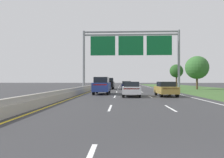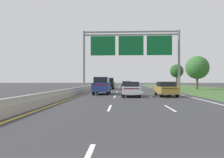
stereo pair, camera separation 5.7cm
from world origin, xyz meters
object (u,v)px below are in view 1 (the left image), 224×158
(car_white_centre_lane_sedan, at_px, (131,89))
(roadside_tree_far, at_px, (176,71))
(car_gold_right_lane_sedan, at_px, (166,89))
(pickup_truck_black, at_px, (109,84))
(roadside_tree_mid, at_px, (197,68))
(car_blue_left_lane_suv, at_px, (102,85))
(car_navy_centre_lane_sedan, at_px, (127,85))
(overhead_sign_gantry, at_px, (131,48))

(car_white_centre_lane_sedan, distance_m, roadside_tree_far, 33.34)
(car_gold_right_lane_sedan, distance_m, roadside_tree_far, 31.65)
(pickup_truck_black, distance_m, roadside_tree_mid, 17.11)
(car_gold_right_lane_sedan, xyz_separation_m, roadside_tree_far, (8.88, 30.21, 3.21))
(car_blue_left_lane_suv, distance_m, roadside_tree_far, 31.65)
(car_gold_right_lane_sedan, height_order, roadside_tree_mid, roadside_tree_mid)
(car_gold_right_lane_sedan, relative_size, car_navy_centre_lane_sedan, 0.99)
(pickup_truck_black, relative_size, car_white_centre_lane_sedan, 1.22)
(car_navy_centre_lane_sedan, distance_m, roadside_tree_mid, 13.76)
(car_blue_left_lane_suv, relative_size, car_gold_right_lane_sedan, 1.07)
(car_blue_left_lane_suv, distance_m, car_navy_centre_lane_sedan, 14.12)
(roadside_tree_mid, bearing_deg, car_gold_right_lane_sedan, -118.27)
(pickup_truck_black, bearing_deg, car_white_centre_lane_sedan, -168.79)
(pickup_truck_black, height_order, roadside_tree_mid, roadside_tree_mid)
(pickup_truck_black, height_order, car_blue_left_lane_suv, pickup_truck_black)
(roadside_tree_far, bearing_deg, car_blue_left_lane_suv, -120.70)
(pickup_truck_black, distance_m, car_gold_right_lane_sedan, 20.00)
(roadside_tree_far, bearing_deg, pickup_truck_black, -144.39)
(car_gold_right_lane_sedan, bearing_deg, pickup_truck_black, 20.61)
(car_blue_left_lane_suv, relative_size, car_white_centre_lane_sedan, 1.06)
(car_gold_right_lane_sedan, relative_size, roadside_tree_mid, 0.70)
(overhead_sign_gantry, distance_m, pickup_truck_black, 11.26)
(car_gold_right_lane_sedan, height_order, roadside_tree_far, roadside_tree_far)
(car_blue_left_lane_suv, bearing_deg, roadside_tree_mid, -48.41)
(car_navy_centre_lane_sedan, bearing_deg, car_white_centre_lane_sedan, -178.07)
(car_blue_left_lane_suv, bearing_deg, overhead_sign_gantry, -29.94)
(car_gold_right_lane_sedan, relative_size, roadside_tree_far, 0.78)
(pickup_truck_black, bearing_deg, car_blue_left_lane_suv, -179.01)
(car_white_centre_lane_sedan, bearing_deg, overhead_sign_gantry, -0.81)
(overhead_sign_gantry, bearing_deg, pickup_truck_black, 114.00)
(overhead_sign_gantry, bearing_deg, car_white_centre_lane_sedan, -92.34)
(car_white_centre_lane_sedan, distance_m, roadside_tree_mid, 22.74)
(car_navy_centre_lane_sedan, height_order, car_white_centre_lane_sedan, same)
(pickup_truck_black, relative_size, roadside_tree_mid, 0.86)
(overhead_sign_gantry, height_order, car_navy_centre_lane_sedan, overhead_sign_gantry)
(overhead_sign_gantry, relative_size, pickup_truck_black, 2.78)
(pickup_truck_black, distance_m, car_blue_left_lane_suv, 15.52)
(pickup_truck_black, relative_size, car_gold_right_lane_sedan, 1.23)
(car_white_centre_lane_sedan, bearing_deg, car_gold_right_lane_sedan, -81.10)
(car_gold_right_lane_sedan, distance_m, roadside_tree_mid, 20.36)
(pickup_truck_black, bearing_deg, overhead_sign_gantry, -155.31)
(car_white_centre_lane_sedan, bearing_deg, car_navy_centre_lane_sedan, 1.77)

